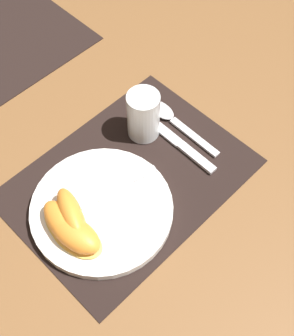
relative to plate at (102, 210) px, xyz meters
name	(u,v)px	position (x,y,z in m)	size (l,w,h in m)	color
ground_plane	(129,180)	(0.08, 0.02, -0.01)	(3.00, 3.00, 0.00)	brown
placemat	(129,179)	(0.08, 0.02, -0.01)	(0.42, 0.31, 0.00)	black
plate	(102,210)	(0.00, 0.00, 0.00)	(0.25, 0.25, 0.02)	white
juice_glass	(143,117)	(0.17, 0.07, 0.04)	(0.06, 0.06, 0.10)	silver
knife	(174,139)	(0.20, 0.02, -0.01)	(0.02, 0.21, 0.01)	silver
spoon	(170,117)	(0.23, 0.06, 0.00)	(0.03, 0.18, 0.01)	silver
fork	(101,193)	(0.02, 0.02, 0.01)	(0.18, 0.07, 0.00)	silver
citrus_wedge_0	(70,213)	(-0.05, 0.02, 0.03)	(0.08, 0.11, 0.05)	#F7C656
citrus_wedge_1	(68,228)	(-0.07, 0.00, 0.02)	(0.06, 0.13, 0.04)	#F7C656
citrus_wedge_2	(75,235)	(-0.07, -0.01, 0.02)	(0.07, 0.11, 0.04)	#F7C656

